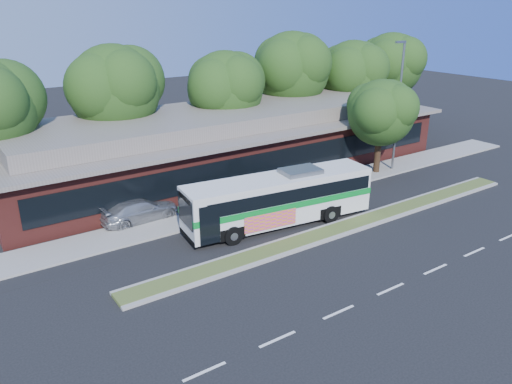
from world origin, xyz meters
TOP-DOWN VIEW (x-y plane):
  - ground at (0.00, 0.00)m, footprint 120.00×120.00m
  - median_strip at (0.00, 0.60)m, footprint 26.00×1.10m
  - sidewalk at (0.00, 6.40)m, footprint 44.00×2.60m
  - plaza_building at (0.00, 12.99)m, footprint 33.20×11.20m
  - lamp_post at (9.56, 6.00)m, footprint 0.93×0.18m
  - tree_bg_b at (-6.57, 16.14)m, footprint 6.69×6.00m
  - tree_bg_c at (1.40, 15.13)m, footprint 6.24×5.60m
  - tree_bg_d at (8.45, 16.15)m, footprint 6.91×6.20m
  - tree_bg_e at (14.42, 15.14)m, footprint 6.47×5.80m
  - tree_bg_f at (20.43, 16.14)m, footprint 6.69×6.00m
  - transit_bus at (-2.86, 3.06)m, footprint 10.86×3.61m
  - sedan at (-9.00, 7.80)m, footprint 4.51×2.00m
  - sidewalk_tree at (8.48, 6.31)m, footprint 5.10×4.57m

SIDE VIEW (x-z plane):
  - ground at x=0.00m, z-range 0.00..0.00m
  - sidewalk at x=0.00m, z-range 0.00..0.12m
  - median_strip at x=0.00m, z-range 0.00..0.15m
  - sedan at x=-9.00m, z-range 0.00..1.29m
  - transit_bus at x=-2.86m, z-range 0.17..3.17m
  - plaza_building at x=0.00m, z-range -0.10..4.35m
  - sidewalk_tree at x=8.48m, z-range 1.14..7.78m
  - lamp_post at x=9.56m, z-range 0.37..9.44m
  - tree_bg_c at x=1.40m, z-range 1.46..9.72m
  - tree_bg_e at x=14.42m, z-range 1.49..10.00m
  - tree_bg_f at x=20.43m, z-range 1.60..10.52m
  - tree_bg_b at x=-6.57m, z-range 1.64..10.64m
  - tree_bg_d at x=8.45m, z-range 1.73..11.10m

